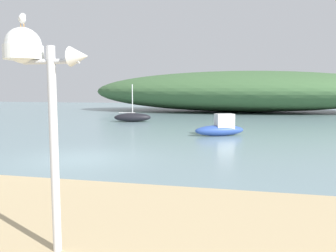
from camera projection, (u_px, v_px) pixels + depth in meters
The scene contains 6 objects.
ground_plane at pixel (82, 159), 12.59m from camera, with size 120.00×120.00×0.00m, color gray.
distant_hill at pixel (240, 91), 42.01m from camera, with size 37.72×15.57×5.03m, color #3D6038.
mast_structure at pixel (33, 66), 4.69m from camera, with size 1.26×0.54×3.20m.
seagull_on_radar at pixel (22, 18), 4.67m from camera, with size 0.19×0.28×0.21m.
motorboat_mid_channel at pixel (221, 128), 19.05m from camera, with size 2.97×1.98×1.25m.
sailboat_far_right at pixel (133, 117), 27.86m from camera, with size 3.19×1.75×3.10m.
Camera 1 is at (5.90, -11.38, 2.51)m, focal length 35.90 mm.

